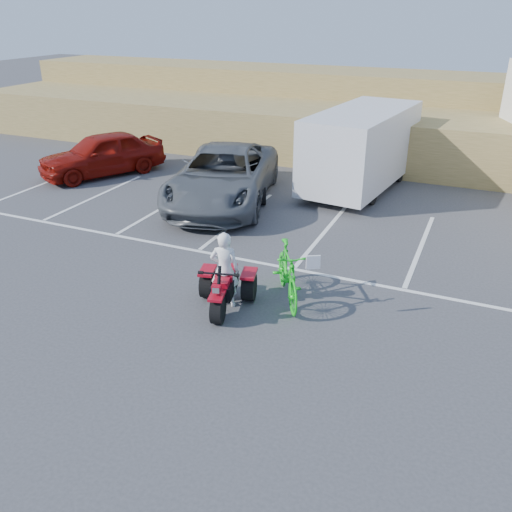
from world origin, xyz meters
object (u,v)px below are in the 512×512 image
at_px(red_car, 102,154).
at_px(quad_atv_blue, 247,199).
at_px(rider, 225,270).
at_px(quad_atv_green, 340,197).
at_px(green_dirt_bike, 288,273).
at_px(red_trike_atv, 224,308).
at_px(grey_pickup, 223,176).
at_px(cargo_trailer, 362,147).

relative_size(red_car, quad_atv_blue, 2.82).
distance_m(rider, quad_atv_green, 8.12).
xyz_separation_m(green_dirt_bike, quad_atv_green, (-0.81, 7.30, -0.65)).
bearing_deg(quad_atv_green, red_trike_atv, -104.71).
distance_m(rider, quad_atv_blue, 7.12).
bearing_deg(grey_pickup, rider, -77.11).
bearing_deg(grey_pickup, red_car, 155.92).
bearing_deg(red_trike_atv, quad_atv_blue, 96.05).
relative_size(rider, quad_atv_blue, 1.03).
bearing_deg(grey_pickup, quad_atv_blue, 27.61).
bearing_deg(green_dirt_bike, rider, -176.87).
distance_m(rider, red_car, 11.26).
bearing_deg(cargo_trailer, quad_atv_blue, -131.96).
height_order(grey_pickup, cargo_trailer, cargo_trailer).
height_order(green_dirt_bike, cargo_trailer, cargo_trailer).
xyz_separation_m(green_dirt_bike, red_car, (-9.91, 6.30, 0.15)).
xyz_separation_m(red_trike_atv, cargo_trailer, (0.60, 9.48, 1.48)).
bearing_deg(red_car, green_dirt_bike, -3.63).
bearing_deg(red_car, red_trike_atv, -10.49).
xyz_separation_m(green_dirt_bike, grey_pickup, (-4.25, 5.31, 0.24)).
distance_m(green_dirt_bike, cargo_trailer, 8.63).
distance_m(red_trike_atv, quad_atv_green, 8.22).
height_order(quad_atv_blue, quad_atv_green, quad_atv_blue).
bearing_deg(red_trike_atv, green_dirt_bike, 24.78).
xyz_separation_m(rider, red_car, (-8.76, 7.06, -0.05)).
relative_size(grey_pickup, quad_atv_blue, 3.83).
height_order(rider, quad_atv_blue, rider).
bearing_deg(red_trike_atv, cargo_trailer, 71.87).
distance_m(red_car, cargo_trailer, 9.70).
relative_size(red_trike_atv, green_dirt_bike, 0.77).
relative_size(green_dirt_bike, quad_atv_blue, 1.29).
height_order(grey_pickup, red_car, grey_pickup).
distance_m(rider, cargo_trailer, 9.38).
xyz_separation_m(quad_atv_blue, quad_atv_green, (2.83, 1.45, 0.00)).
relative_size(grey_pickup, red_car, 1.36).
xyz_separation_m(grey_pickup, cargo_trailer, (3.74, 3.26, 0.59)).
relative_size(red_trike_atv, red_car, 0.35).
height_order(green_dirt_bike, grey_pickup, grey_pickup).
relative_size(red_trike_atv, rider, 0.97).
relative_size(red_trike_atv, cargo_trailer, 0.27).
distance_m(grey_pickup, quad_atv_green, 4.07).
xyz_separation_m(red_car, cargo_trailer, (9.40, 2.27, 0.68)).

